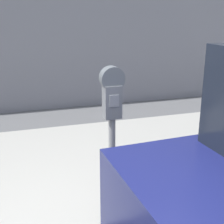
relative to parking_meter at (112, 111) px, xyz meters
name	(u,v)px	position (x,y,z in m)	size (l,w,h in m)	color
sidewalk	(66,166)	(-0.32, 1.07, -1.07)	(24.00, 2.80, 0.12)	#ADAAA3
parking_meter	(112,111)	(0.00, 0.00, 0.00)	(0.22, 0.14, 1.44)	gray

